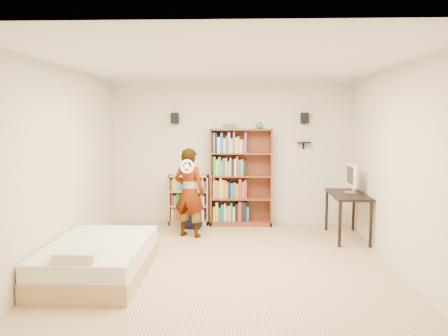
# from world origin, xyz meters

# --- Properties ---
(ground) EXTENTS (4.50, 5.00, 0.01)m
(ground) POSITION_xyz_m (0.00, 0.00, 0.00)
(ground) COLOR tan
(ground) RESTS_ON ground
(room_shell) EXTENTS (4.52, 5.02, 2.71)m
(room_shell) POSITION_xyz_m (0.00, 0.00, 1.76)
(room_shell) COLOR beige
(room_shell) RESTS_ON ground
(crown_molding) EXTENTS (4.50, 5.00, 0.06)m
(crown_molding) POSITION_xyz_m (0.00, 0.00, 2.67)
(crown_molding) COLOR white
(crown_molding) RESTS_ON room_shell
(speaker_left) EXTENTS (0.14, 0.12, 0.20)m
(speaker_left) POSITION_xyz_m (-1.05, 2.40, 2.00)
(speaker_left) COLOR black
(speaker_left) RESTS_ON room_shell
(speaker_right) EXTENTS (0.14, 0.12, 0.20)m
(speaker_right) POSITION_xyz_m (1.35, 2.40, 2.00)
(speaker_right) COLOR black
(speaker_right) RESTS_ON room_shell
(wall_shelf) EXTENTS (0.25, 0.16, 0.02)m
(wall_shelf) POSITION_xyz_m (1.35, 2.41, 1.55)
(wall_shelf) COLOR black
(wall_shelf) RESTS_ON room_shell
(tall_bookshelf) EXTENTS (1.14, 0.33, 1.80)m
(tall_bookshelf) POSITION_xyz_m (0.18, 2.33, 0.90)
(tall_bookshelf) COLOR brown
(tall_bookshelf) RESTS_ON ground
(low_bookshelf) EXTENTS (0.75, 0.28, 0.93)m
(low_bookshelf) POSITION_xyz_m (-0.80, 2.36, 0.47)
(low_bookshelf) COLOR tan
(low_bookshelf) RESTS_ON ground
(computer_desk) EXTENTS (0.56, 1.11, 0.76)m
(computer_desk) POSITION_xyz_m (1.95, 1.47, 0.38)
(computer_desk) COLOR black
(computer_desk) RESTS_ON ground
(imac) EXTENTS (0.13, 0.48, 0.48)m
(imac) POSITION_xyz_m (2.00, 1.55, 1.00)
(imac) COLOR white
(imac) RESTS_ON computer_desk
(daybed) EXTENTS (1.20, 1.85, 0.54)m
(daybed) POSITION_xyz_m (-1.63, -0.42, 0.27)
(daybed) COLOR silver
(daybed) RESTS_ON ground
(person) EXTENTS (0.64, 0.53, 1.51)m
(person) POSITION_xyz_m (-0.69, 1.50, 0.75)
(person) COLOR black
(person) RESTS_ON ground
(wii_wheel) EXTENTS (0.23, 0.09, 0.23)m
(wii_wheel) POSITION_xyz_m (-0.69, 1.22, 1.23)
(wii_wheel) COLOR white
(wii_wheel) RESTS_ON person
(navy_bag) EXTENTS (0.41, 0.33, 0.48)m
(navy_bag) POSITION_xyz_m (-0.74, 2.04, 0.24)
(navy_bag) COLOR black
(navy_bag) RESTS_ON ground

